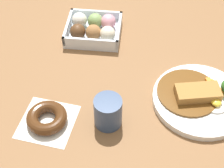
# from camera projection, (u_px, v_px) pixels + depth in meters

# --- Properties ---
(ground_plane) EXTENTS (1.60, 1.60, 0.00)m
(ground_plane) POSITION_uv_depth(u_px,v_px,m) (138.00, 69.00, 0.97)
(ground_plane) COLOR brown
(curry_plate) EXTENTS (0.25, 0.25, 0.07)m
(curry_plate) POSITION_uv_depth(u_px,v_px,m) (199.00, 98.00, 0.88)
(curry_plate) COLOR white
(curry_plate) RESTS_ON ground_plane
(donut_box) EXTENTS (0.17, 0.15, 0.06)m
(donut_box) POSITION_uv_depth(u_px,v_px,m) (94.00, 29.00, 1.05)
(donut_box) COLOR silver
(donut_box) RESTS_ON ground_plane
(chocolate_ring_donut) EXTENTS (0.15, 0.15, 0.03)m
(chocolate_ring_donut) POSITION_uv_depth(u_px,v_px,m) (47.00, 118.00, 0.83)
(chocolate_ring_donut) COLOR white
(chocolate_ring_donut) RESTS_ON ground_plane
(coffee_mug) EXTENTS (0.07, 0.07, 0.08)m
(coffee_mug) POSITION_uv_depth(u_px,v_px,m) (108.00, 112.00, 0.81)
(coffee_mug) COLOR #33476B
(coffee_mug) RESTS_ON ground_plane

